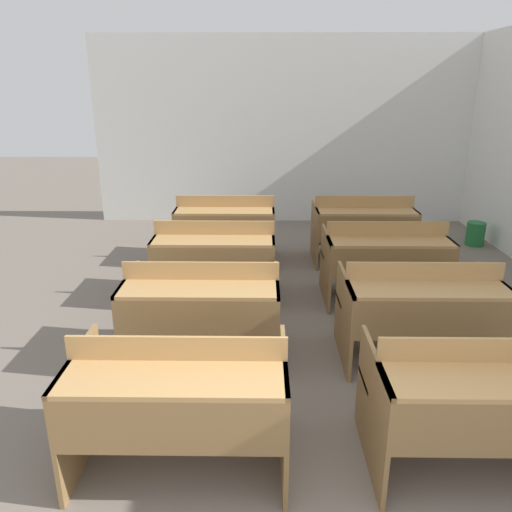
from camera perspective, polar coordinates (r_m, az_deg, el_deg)
wall_back at (r=8.43m, az=3.18°, el=13.98°), size 6.20×0.06×2.99m
bench_front_left at (r=3.09m, az=-8.73°, el=-15.68°), size 1.27×0.82×0.89m
bench_front_right at (r=3.32m, az=24.31°, el=-14.70°), size 1.27×0.82×0.89m
bench_second_left at (r=4.17m, az=-6.18°, el=-5.90°), size 1.27×0.82×0.89m
bench_second_right at (r=4.35m, az=18.29°, el=-5.68°), size 1.27×0.82×0.89m
bench_third_left at (r=5.34m, az=-4.71°, el=-0.14°), size 1.27×0.82×0.89m
bench_third_right at (r=5.47m, az=14.53°, el=-0.24°), size 1.27×0.82×0.89m
bench_back_left at (r=6.53m, az=-3.50°, el=3.47°), size 1.27×0.82×0.89m
bench_back_right at (r=6.65m, az=12.11°, el=3.36°), size 1.27×0.82×0.89m
wastepaper_bin at (r=7.95m, az=23.78°, el=2.35°), size 0.26×0.26×0.34m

